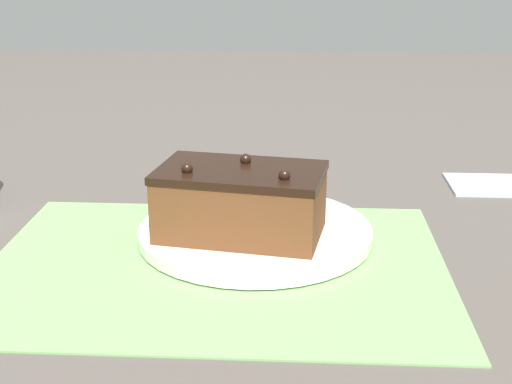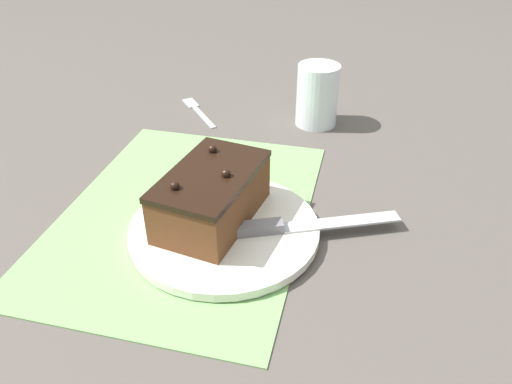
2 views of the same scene
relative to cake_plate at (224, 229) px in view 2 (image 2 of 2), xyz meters
name	(u,v)px [view 2 (image 2 of 2)]	position (x,y,z in m)	size (l,w,h in m)	color
ground_plane	(186,213)	(0.04, 0.07, -0.01)	(3.00, 3.00, 0.00)	#544C47
placemat_woven	(186,212)	(0.04, 0.07, -0.01)	(0.46, 0.34, 0.00)	#7AB266
cake_plate	(224,229)	(0.00, 0.00, 0.00)	(0.25, 0.25, 0.01)	white
chocolate_cake	(212,195)	(0.01, 0.02, 0.04)	(0.18, 0.13, 0.08)	brown
serving_knife	(284,226)	(0.01, -0.08, 0.01)	(0.11, 0.23, 0.01)	slate
drinking_glass	(317,95)	(0.37, -0.07, 0.05)	(0.08, 0.08, 0.11)	white
dessert_fork	(197,110)	(0.37, 0.17, -0.01)	(0.13, 0.11, 0.01)	#B7BABF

